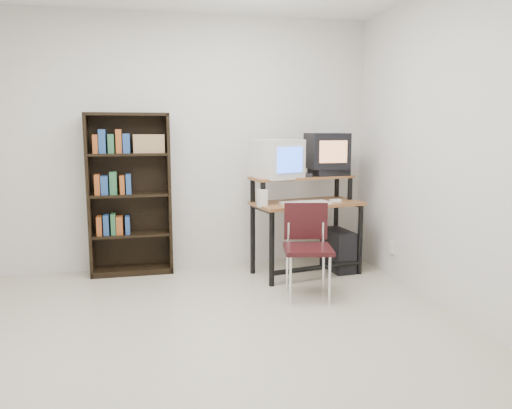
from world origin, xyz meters
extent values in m
cube|color=#BBB49B|center=(0.00, 0.00, -0.01)|extent=(4.00, 4.00, 0.01)
cube|color=beige|center=(0.00, 2.00, 1.30)|extent=(4.00, 0.01, 2.60)
cube|color=beige|center=(0.00, -2.00, 1.30)|extent=(4.00, 0.01, 2.60)
cube|color=beige|center=(2.00, 0.00, 1.30)|extent=(0.01, 4.00, 2.60)
cube|color=brown|center=(1.20, 1.43, 0.72)|extent=(1.14, 0.73, 0.03)
cube|color=brown|center=(1.18, 1.54, 0.97)|extent=(1.10, 0.52, 0.02)
cylinder|color=black|center=(0.77, 1.12, 0.36)|extent=(0.05, 0.05, 0.72)
cylinder|color=black|center=(1.73, 1.31, 0.36)|extent=(0.05, 0.05, 0.72)
cylinder|color=black|center=(0.68, 1.56, 0.49)|extent=(0.05, 0.05, 0.98)
cylinder|color=black|center=(1.64, 1.75, 0.49)|extent=(0.05, 0.05, 0.98)
cylinder|color=black|center=(1.25, 1.21, 0.12)|extent=(0.97, 0.24, 0.05)
cube|color=beige|center=(0.91, 1.51, 1.16)|extent=(0.53, 0.53, 0.38)
cube|color=#3063FF|center=(0.99, 1.32, 1.16)|extent=(0.28, 0.13, 0.24)
cube|color=black|center=(1.48, 1.58, 1.01)|extent=(0.40, 0.31, 0.08)
cube|color=black|center=(1.46, 1.60, 1.23)|extent=(0.38, 0.37, 0.36)
cube|color=tan|center=(1.46, 1.41, 1.23)|extent=(0.28, 0.01, 0.22)
cylinder|color=#26262B|center=(1.21, 1.46, 0.99)|extent=(0.13, 0.13, 0.05)
cube|color=beige|center=(1.14, 1.31, 0.74)|extent=(0.49, 0.25, 0.03)
cube|color=black|center=(1.48, 1.38, 0.72)|extent=(0.23, 0.20, 0.01)
cube|color=white|center=(1.49, 1.39, 0.74)|extent=(0.10, 0.07, 0.03)
cube|color=beige|center=(0.72, 1.30, 0.80)|extent=(0.09, 0.09, 0.17)
cube|color=black|center=(1.57, 1.50, 0.21)|extent=(0.24, 0.47, 0.42)
cube|color=black|center=(0.99, 0.74, 0.43)|extent=(0.47, 0.47, 0.04)
cube|color=black|center=(1.03, 0.92, 0.64)|extent=(0.38, 0.11, 0.33)
cylinder|color=silver|center=(0.80, 0.61, 0.21)|extent=(0.02, 0.02, 0.41)
cylinder|color=silver|center=(1.12, 0.55, 0.21)|extent=(0.02, 0.02, 0.41)
cylinder|color=silver|center=(0.86, 0.93, 0.21)|extent=(0.02, 0.02, 0.41)
cylinder|color=silver|center=(1.18, 0.87, 0.21)|extent=(0.02, 0.02, 0.41)
cube|color=black|center=(-0.90, 1.82, 0.80)|extent=(0.03, 0.27, 1.61)
cube|color=black|center=(-0.13, 1.84, 0.80)|extent=(0.03, 0.27, 1.61)
cube|color=black|center=(-0.52, 1.95, 0.80)|extent=(0.80, 0.03, 1.61)
cube|color=black|center=(-0.51, 1.83, 1.59)|extent=(0.81, 0.28, 0.03)
cube|color=black|center=(-0.51, 1.83, 0.03)|extent=(0.81, 0.28, 0.06)
cube|color=black|center=(-0.51, 1.83, 0.40)|extent=(0.75, 0.26, 0.03)
cube|color=black|center=(-0.51, 1.83, 0.80)|extent=(0.75, 0.26, 0.02)
cube|color=black|center=(-0.51, 1.83, 1.21)|extent=(0.75, 0.26, 0.02)
cube|color=olive|center=(-0.31, 1.83, 1.31)|extent=(0.30, 0.20, 0.18)
cube|color=beige|center=(1.99, 1.15, 0.30)|extent=(0.02, 0.08, 0.12)
camera|label=1|loc=(-0.33, -3.24, 1.46)|focal=35.00mm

